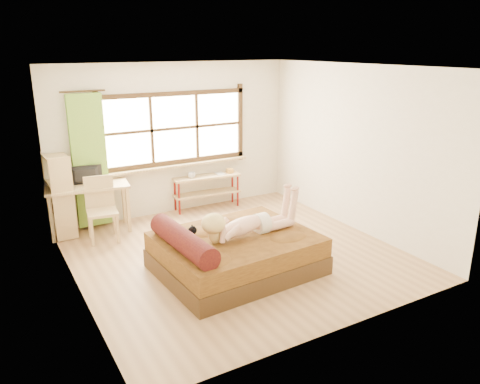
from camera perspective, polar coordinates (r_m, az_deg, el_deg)
floor at (r=7.02m, az=-0.47°, el=-7.55°), size 4.50×4.50×0.00m
ceiling at (r=6.37m, az=-0.53°, el=15.04°), size 4.50×4.50×0.00m
wall_back at (r=8.55m, az=-7.96°, el=6.39°), size 4.50×0.00×4.50m
wall_front at (r=4.82m, az=12.76°, el=-2.62°), size 4.50×0.00×4.50m
wall_left at (r=5.84m, az=-20.10°, el=0.28°), size 0.00×4.50×4.50m
wall_right at (r=7.89m, az=13.95°, el=5.10°), size 0.00×4.50×4.50m
window at (r=8.50m, az=-7.93°, el=7.41°), size 2.80×0.16×1.46m
curtain at (r=8.04m, az=-17.86°, el=3.55°), size 0.55×0.10×2.20m
bed at (r=6.41m, az=-0.83°, el=-7.37°), size 2.14×1.75×0.78m
woman at (r=6.26m, az=0.96°, el=-2.64°), size 1.45×0.49×0.61m
kitten at (r=6.09m, az=-6.86°, el=-5.23°), size 0.31×0.14×0.25m
desk at (r=7.97m, az=-18.07°, el=0.03°), size 1.36×0.76×0.81m
monitor at (r=7.94m, az=-18.32°, el=1.91°), size 0.54×0.14×0.31m
chair at (r=7.69m, az=-16.58°, el=-1.52°), size 0.51×0.51×1.01m
pipe_shelf at (r=8.81m, az=-4.01°, el=0.94°), size 1.30×0.43×0.72m
cup at (r=8.63m, az=-5.92°, el=2.06°), size 0.15×0.15×0.11m
book at (r=8.84m, az=-2.95°, el=2.21°), size 0.17×0.22×0.02m
bookshelf at (r=8.00m, az=-21.11°, el=-0.34°), size 0.35×0.59×1.34m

